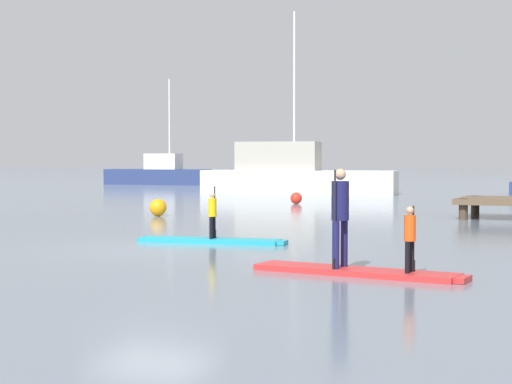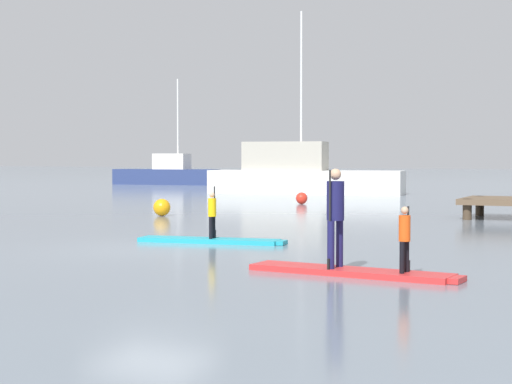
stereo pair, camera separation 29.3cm
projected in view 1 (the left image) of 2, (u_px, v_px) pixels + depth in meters
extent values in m
plane|color=slate|center=(153.00, 249.00, 18.05)|extent=(240.00, 240.00, 0.00)
cube|color=#1E9EB2|center=(209.00, 241.00, 19.42)|extent=(3.35, 1.13, 0.10)
cube|color=#1E9EB2|center=(281.00, 243.00, 18.96)|extent=(0.30, 0.48, 0.09)
cylinder|color=black|center=(214.00, 227.00, 19.49)|extent=(0.08, 0.08, 0.50)
cylinder|color=black|center=(211.00, 228.00, 19.28)|extent=(0.08, 0.08, 0.50)
cylinder|color=#F2B20C|center=(212.00, 207.00, 19.36)|extent=(0.21, 0.21, 0.42)
sphere|color=tan|center=(212.00, 195.00, 19.35)|extent=(0.12, 0.12, 0.12)
cylinder|color=black|center=(215.00, 212.00, 19.52)|extent=(0.03, 0.03, 1.19)
cube|color=black|center=(215.00, 234.00, 19.55)|extent=(0.05, 0.14, 0.18)
cube|color=red|center=(354.00, 271.00, 14.19)|extent=(3.56, 1.02, 0.10)
cube|color=red|center=(461.00, 279.00, 13.30)|extent=(0.28, 0.51, 0.09)
cylinder|color=#19194C|center=(344.00, 243.00, 14.45)|extent=(0.12, 0.12, 0.80)
cylinder|color=#19194C|center=(336.00, 245.00, 14.15)|extent=(0.12, 0.12, 0.80)
cylinder|color=#19194C|center=(340.00, 201.00, 14.27)|extent=(0.32, 0.32, 0.66)
sphere|color=tan|center=(340.00, 174.00, 14.25)|extent=(0.19, 0.19, 0.19)
cylinder|color=black|center=(335.00, 219.00, 14.09)|extent=(0.03, 0.03, 1.66)
cube|color=black|center=(335.00, 264.00, 14.12)|extent=(0.04, 0.14, 0.18)
cylinder|color=black|center=(412.00, 256.00, 13.80)|extent=(0.08, 0.08, 0.51)
cylinder|color=black|center=(407.00, 257.00, 13.61)|extent=(0.08, 0.08, 0.51)
cylinder|color=#E54C14|center=(410.00, 228.00, 13.68)|extent=(0.21, 0.21, 0.42)
sphere|color=tan|center=(410.00, 210.00, 13.67)|extent=(0.12, 0.12, 0.12)
cylinder|color=black|center=(413.00, 239.00, 13.83)|extent=(0.03, 0.03, 1.07)
cube|color=black|center=(413.00, 266.00, 13.85)|extent=(0.04, 0.14, 0.18)
cube|color=silver|center=(299.00, 182.00, 44.82)|extent=(10.49, 3.63, 1.24)
cube|color=#B2AD9E|center=(278.00, 156.00, 45.08)|extent=(4.54, 2.28, 1.52)
cylinder|color=silver|center=(294.00, 77.00, 44.65)|extent=(0.12, 0.12, 6.85)
cube|color=navy|center=(158.00, 177.00, 59.47)|extent=(7.69, 2.56, 1.08)
cube|color=white|center=(163.00, 161.00, 59.29)|extent=(2.50, 1.71, 1.10)
cylinder|color=silver|center=(169.00, 116.00, 59.01)|extent=(0.12, 0.12, 5.20)
cylinder|color=#473828|center=(463.00, 209.00, 26.58)|extent=(0.28, 0.28, 0.65)
cylinder|color=#473828|center=(475.00, 205.00, 28.55)|extent=(0.28, 0.28, 0.65)
sphere|color=red|center=(296.00, 198.00, 35.22)|extent=(0.49, 0.49, 0.49)
sphere|color=orange|center=(158.00, 207.00, 28.08)|extent=(0.57, 0.57, 0.57)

